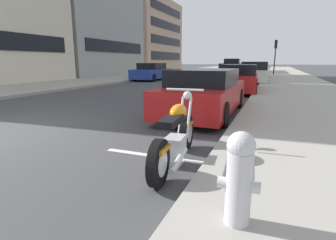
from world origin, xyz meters
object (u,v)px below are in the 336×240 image
fire_hydrant (239,176)px  traffic_signal_near_corner (276,50)px  parked_car_at_intersection (239,79)px  parked_car_far_down_curb (205,93)px  parked_motorcycle (176,138)px  car_opposite_curb (152,72)px  parked_car_mid_block (258,71)px  crossing_truck (238,66)px  parked_car_behind_motorcycle (254,73)px

fire_hydrant → traffic_signal_near_corner: bearing=-0.3°
parked_car_at_intersection → traffic_signal_near_corner: bearing=-8.3°
parked_car_far_down_curb → parked_car_at_intersection: size_ratio=1.10×
parked_car_at_intersection → fire_hydrant: parked_car_at_intersection is taller
parked_car_far_down_curb → parked_car_at_intersection: 6.16m
parked_motorcycle → parked_car_at_intersection: 10.20m
parked_motorcycle → fire_hydrant: 1.79m
parked_car_far_down_curb → car_opposite_curb: 14.53m
parked_car_far_down_curb → parked_car_mid_block: 17.96m
parked_car_at_intersection → crossing_truck: (23.81, 3.09, 0.23)m
parked_car_far_down_curb → parked_car_behind_motorcycle: parked_car_behind_motorcycle is taller
fire_hydrant → parked_motorcycle: bearing=37.7°
parked_car_far_down_curb → crossing_truck: (29.97, 2.87, 0.25)m
crossing_truck → parked_car_at_intersection: bearing=95.8°
parked_car_mid_block → crossing_truck: bearing=13.0°
parked_car_far_down_curb → parked_car_mid_block: (17.95, -0.43, 0.03)m
parked_car_at_intersection → crossing_truck: 24.01m
parked_car_far_down_curb → fire_hydrant: parked_car_far_down_curb is taller
parked_car_behind_motorcycle → car_opposite_curb: bearing=86.7°
parked_car_mid_block → fire_hydrant: 23.43m
parked_car_at_intersection → fire_hydrant: bearing=-176.1°
parked_car_at_intersection → crossing_truck: bearing=4.3°
parked_car_mid_block → parked_car_far_down_curb: bearing=176.2°
car_opposite_curb → parked_motorcycle: bearing=26.7°
parked_motorcycle → fire_hydrant: size_ratio=2.51×
parked_motorcycle → crossing_truck: 34.17m
parked_motorcycle → parked_car_behind_motorcycle: (16.55, 0.07, 0.29)m
car_opposite_curb → fire_hydrant: bearing=27.7°
parked_car_at_intersection → car_opposite_curb: car_opposite_curb is taller
parked_car_mid_block → parked_motorcycle: bearing=177.9°
parked_car_at_intersection → fire_hydrant: (-11.60, -1.42, -0.07)m
parked_car_far_down_curb → parked_motorcycle: bearing=-172.5°
parked_motorcycle → traffic_signal_near_corner: traffic_signal_near_corner is taller
parked_car_at_intersection → parked_car_mid_block: parked_car_mid_block is taller
parked_car_at_intersection → crossing_truck: crossing_truck is taller
parked_car_at_intersection → traffic_signal_near_corner: (17.23, -1.55, 2.07)m
parked_car_far_down_curb → traffic_signal_near_corner: 23.55m
parked_car_at_intersection → car_opposite_curb: (6.26, 7.77, 0.00)m
parked_car_far_down_curb → car_opposite_curb: size_ratio=1.04×
parked_motorcycle → crossing_truck: bearing=1.6°
parked_car_behind_motorcycle → crossing_truck: (17.45, 3.35, 0.17)m
car_opposite_curb → parked_car_far_down_curb: bearing=31.8°
parked_car_at_intersection → fire_hydrant: 11.69m
parked_car_mid_block → fire_hydrant: bearing=-179.5°
parked_car_behind_motorcycle → fire_hydrant: (-17.96, -1.16, -0.13)m
parked_car_behind_motorcycle → car_opposite_curb: parked_car_behind_motorcycle is taller
parked_car_at_intersection → parked_car_behind_motorcycle: parked_car_behind_motorcycle is taller
parked_motorcycle → fire_hydrant: parked_motorcycle is taller
parked_car_far_down_curb → crossing_truck: crossing_truck is taller
fire_hydrant → car_opposite_curb: bearing=27.2°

